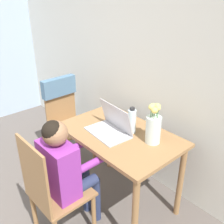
% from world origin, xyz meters
% --- Properties ---
extents(wall_back, '(6.40, 0.05, 2.50)m').
position_xyz_m(wall_back, '(0.00, 2.23, 1.25)').
color(wall_back, silver).
rests_on(wall_back, ground_plane).
extents(dining_table, '(1.01, 0.65, 0.74)m').
position_xyz_m(dining_table, '(0.28, 1.71, 0.62)').
color(dining_table, olive).
rests_on(dining_table, ground_plane).
extents(chair_occupied, '(0.41, 0.41, 0.94)m').
position_xyz_m(chair_occupied, '(0.25, 1.06, 0.47)').
color(chair_occupied, olive).
rests_on(chair_occupied, ground_plane).
extents(chair_spare, '(0.44, 0.41, 0.95)m').
position_xyz_m(chair_spare, '(-0.68, 1.76, 0.63)').
color(chair_spare, olive).
rests_on(chair_spare, ground_plane).
extents(person_seated, '(0.32, 0.42, 1.04)m').
position_xyz_m(person_seated, '(0.24, 1.19, 0.64)').
color(person_seated, purple).
rests_on(person_seated, ground_plane).
extents(laptop, '(0.40, 0.27, 0.24)m').
position_xyz_m(laptop, '(0.21, 1.67, 0.79)').
color(laptop, '#B2B2B7').
rests_on(laptop, dining_table).
extents(flower_vase, '(0.12, 0.12, 0.32)m').
position_xyz_m(flower_vase, '(0.55, 1.81, 0.87)').
color(flower_vase, silver).
rests_on(flower_vase, dining_table).
extents(water_bottle, '(0.07, 0.07, 0.23)m').
position_xyz_m(water_bottle, '(0.33, 1.80, 0.84)').
color(water_bottle, silver).
rests_on(water_bottle, dining_table).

